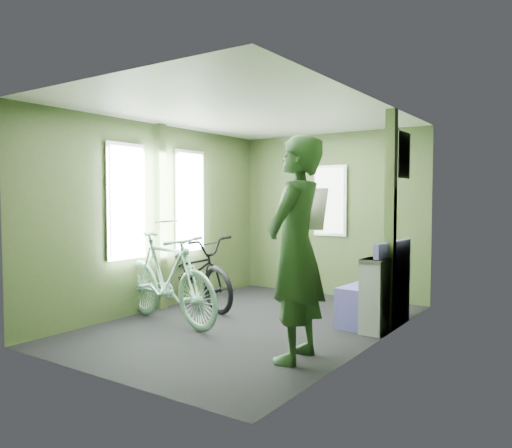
% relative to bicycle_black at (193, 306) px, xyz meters
% --- Properties ---
extents(room, '(4.00, 4.02, 2.31)m').
position_rel_bicycle_black_xyz_m(room, '(1.08, -0.28, 1.44)').
color(room, black).
rests_on(room, ground).
extents(bicycle_black, '(1.85, 1.17, 0.95)m').
position_rel_bicycle_black_xyz_m(bicycle_black, '(0.00, 0.00, 0.00)').
color(bicycle_black, black).
rests_on(bicycle_black, ground).
extents(bicycle_mint, '(1.78, 0.89, 1.06)m').
position_rel_bicycle_black_xyz_m(bicycle_mint, '(0.34, -0.82, 0.00)').
color(bicycle_mint, '#89C8AA').
rests_on(bicycle_mint, ground).
extents(passenger, '(0.54, 0.77, 1.92)m').
position_rel_bicycle_black_xyz_m(passenger, '(2.13, -1.10, 0.96)').
color(passenger, '#2A4D2A').
rests_on(passenger, ground).
extents(waste_box, '(0.23, 0.32, 0.77)m').
position_rel_bicycle_black_xyz_m(waste_box, '(2.38, 0.10, 0.38)').
color(waste_box, gray).
rests_on(waste_box, ground).
extents(bench_seat, '(0.53, 0.90, 0.92)m').
position_rel_bicycle_black_xyz_m(bench_seat, '(2.27, 0.42, 0.27)').
color(bench_seat, navy).
rests_on(bench_seat, ground).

